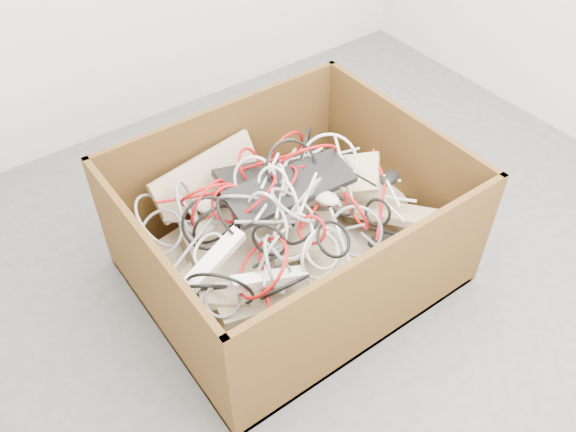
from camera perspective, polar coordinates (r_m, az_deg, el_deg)
ground at (r=2.54m, az=6.78°, el=-4.59°), size 3.00×3.00×0.00m
cardboard_box at (r=2.39m, az=-0.02°, el=-3.11°), size 1.17×0.97×0.57m
keyboard_pile at (r=2.33m, az=0.63°, el=0.29°), size 1.09×0.90×0.35m
mice_scatter at (r=2.26m, az=-0.01°, el=0.55°), size 0.83×0.71×0.19m
power_strip_left at (r=2.03m, az=-7.39°, el=-4.50°), size 0.30×0.13×0.12m
power_strip_right at (r=2.02m, az=-1.84°, el=-6.04°), size 0.27×0.12×0.09m
vga_plug at (r=2.43m, az=5.67°, el=4.01°), size 0.06×0.06×0.03m
cable_tangle at (r=2.17m, az=-1.99°, el=0.43°), size 1.06×0.83×0.46m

